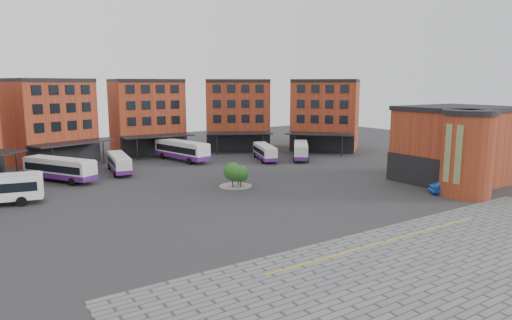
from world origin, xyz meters
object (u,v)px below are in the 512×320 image
bus_e (265,152)px  bus_c (119,163)px  tree_island (237,174)px  blue_car (449,188)px  bus_d (182,150)px  bus_b (60,169)px  bus_f (301,150)px

bus_e → bus_c: bearing=-165.0°
tree_island → blue_car: bearing=-41.3°
bus_d → blue_car: size_ratio=2.82×
tree_island → bus_b: (-18.97, 17.09, -0.06)m
bus_b → bus_e: bus_b is taller
tree_island → bus_f: size_ratio=0.45×
bus_c → blue_car: bus_c is taller
bus_f → bus_c: bearing=-151.3°
bus_e → bus_d: bearing=170.1°
bus_f → blue_car: (-1.48, -31.30, -0.86)m
tree_island → bus_e: 22.34m
bus_d → blue_car: bus_d is taller
bus_f → blue_car: 31.34m
bus_f → tree_island: bearing=-109.9°
bus_c → bus_d: bus_d is taller
bus_d → bus_e: bearing=-43.4°
tree_island → bus_c: size_ratio=0.42×
bus_b → blue_car: 52.58m
bus_e → bus_f: 6.78m
bus_e → blue_car: size_ratio=2.20×
tree_island → bus_d: 23.92m
bus_d → blue_car: bearing=-79.4°
bus_f → bus_b: bearing=-146.7°
bus_b → bus_f: 40.93m
bus_b → bus_c: 9.17m
tree_island → bus_c: 21.35m
bus_b → bus_d: bus_d is taller
bus_d → blue_car: 45.17m
bus_c → bus_f: (31.77, -5.41, 0.06)m
bus_c → bus_d: size_ratio=0.80×
bus_f → bus_d: bearing=-170.0°
bus_e → blue_car: bus_e is taller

